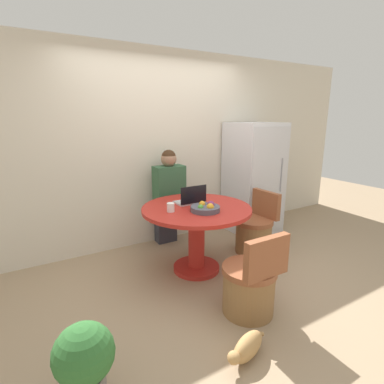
{
  "coord_description": "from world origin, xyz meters",
  "views": [
    {
      "loc": [
        -1.71,
        -2.38,
        1.74
      ],
      "look_at": [
        -0.05,
        0.42,
        0.91
      ],
      "focal_mm": 28.0,
      "sensor_mm": 36.0,
      "label": 1
    }
  ],
  "objects_px": {
    "refrigerator": "(253,178)",
    "person_seated": "(168,194)",
    "dining_table": "(197,225)",
    "chair_near_camera": "(250,286)",
    "potted_plant": "(84,360)",
    "cat": "(247,347)",
    "fruit_bowl": "(206,208)",
    "chair_right_side": "(255,232)",
    "laptop": "(191,199)"
  },
  "relations": [
    {
      "from": "person_seated",
      "to": "potted_plant",
      "type": "relative_size",
      "value": 2.45
    },
    {
      "from": "laptop",
      "to": "chair_right_side",
      "type": "bearing_deg",
      "value": 172.09
    },
    {
      "from": "chair_near_camera",
      "to": "person_seated",
      "type": "height_order",
      "value": "person_seated"
    },
    {
      "from": "chair_near_camera",
      "to": "fruit_bowl",
      "type": "distance_m",
      "value": 0.91
    },
    {
      "from": "person_seated",
      "to": "laptop",
      "type": "xyz_separation_m",
      "value": [
        -0.04,
        -0.67,
        0.09
      ]
    },
    {
      "from": "laptop",
      "to": "fruit_bowl",
      "type": "xyz_separation_m",
      "value": [
        -0.01,
        -0.34,
        -0.01
      ]
    },
    {
      "from": "dining_table",
      "to": "chair_near_camera",
      "type": "height_order",
      "value": "chair_near_camera"
    },
    {
      "from": "person_seated",
      "to": "chair_right_side",
      "type": "bearing_deg",
      "value": 137.39
    },
    {
      "from": "chair_near_camera",
      "to": "cat",
      "type": "xyz_separation_m",
      "value": [
        -0.37,
        -0.4,
        -0.17
      ]
    },
    {
      "from": "cat",
      "to": "fruit_bowl",
      "type": "bearing_deg",
      "value": -126.04
    },
    {
      "from": "laptop",
      "to": "refrigerator",
      "type": "bearing_deg",
      "value": -160.08
    },
    {
      "from": "cat",
      "to": "chair_near_camera",
      "type": "bearing_deg",
      "value": -150.62
    },
    {
      "from": "potted_plant",
      "to": "refrigerator",
      "type": "bearing_deg",
      "value": 31.27
    },
    {
      "from": "laptop",
      "to": "fruit_bowl",
      "type": "bearing_deg",
      "value": 87.58
    },
    {
      "from": "person_seated",
      "to": "cat",
      "type": "relative_size",
      "value": 2.98
    },
    {
      "from": "dining_table",
      "to": "fruit_bowl",
      "type": "relative_size",
      "value": 3.9
    },
    {
      "from": "person_seated",
      "to": "potted_plant",
      "type": "xyz_separation_m",
      "value": [
        -1.51,
        -1.9,
        -0.41
      ]
    },
    {
      "from": "person_seated",
      "to": "laptop",
      "type": "distance_m",
      "value": 0.67
    },
    {
      "from": "refrigerator",
      "to": "cat",
      "type": "bearing_deg",
      "value": -132.04
    },
    {
      "from": "laptop",
      "to": "chair_near_camera",
      "type": "bearing_deg",
      "value": 89.09
    },
    {
      "from": "potted_plant",
      "to": "chair_right_side",
      "type": "bearing_deg",
      "value": 25.17
    },
    {
      "from": "person_seated",
      "to": "fruit_bowl",
      "type": "xyz_separation_m",
      "value": [
        -0.05,
        -1.0,
        0.08
      ]
    },
    {
      "from": "cat",
      "to": "potted_plant",
      "type": "xyz_separation_m",
      "value": [
        -1.08,
        0.24,
        0.21
      ]
    },
    {
      "from": "fruit_bowl",
      "to": "potted_plant",
      "type": "relative_size",
      "value": 0.58
    },
    {
      "from": "fruit_bowl",
      "to": "refrigerator",
      "type": "bearing_deg",
      "value": 30.79
    },
    {
      "from": "chair_right_side",
      "to": "person_seated",
      "type": "height_order",
      "value": "person_seated"
    },
    {
      "from": "refrigerator",
      "to": "potted_plant",
      "type": "distance_m",
      "value": 3.4
    },
    {
      "from": "chair_near_camera",
      "to": "laptop",
      "type": "bearing_deg",
      "value": -91.05
    },
    {
      "from": "refrigerator",
      "to": "person_seated",
      "type": "distance_m",
      "value": 1.38
    },
    {
      "from": "dining_table",
      "to": "fruit_bowl",
      "type": "bearing_deg",
      "value": -88.32
    },
    {
      "from": "refrigerator",
      "to": "dining_table",
      "type": "bearing_deg",
      "value": -154.79
    },
    {
      "from": "chair_near_camera",
      "to": "cat",
      "type": "relative_size",
      "value": 1.79
    },
    {
      "from": "refrigerator",
      "to": "chair_right_side",
      "type": "distance_m",
      "value": 0.99
    },
    {
      "from": "refrigerator",
      "to": "chair_near_camera",
      "type": "relative_size",
      "value": 2.08
    },
    {
      "from": "refrigerator",
      "to": "dining_table",
      "type": "distance_m",
      "value": 1.6
    },
    {
      "from": "person_seated",
      "to": "cat",
      "type": "distance_m",
      "value": 2.28
    },
    {
      "from": "refrigerator",
      "to": "chair_near_camera",
      "type": "bearing_deg",
      "value": -131.87
    },
    {
      "from": "chair_near_camera",
      "to": "potted_plant",
      "type": "bearing_deg",
      "value": 6.08
    },
    {
      "from": "refrigerator",
      "to": "chair_near_camera",
      "type": "xyz_separation_m",
      "value": [
        -1.42,
        -1.59,
        -0.56
      ]
    },
    {
      "from": "dining_table",
      "to": "laptop",
      "type": "distance_m",
      "value": 0.3
    },
    {
      "from": "chair_right_side",
      "to": "laptop",
      "type": "distance_m",
      "value": 1.06
    },
    {
      "from": "refrigerator",
      "to": "person_seated",
      "type": "bearing_deg",
      "value": 173.43
    },
    {
      "from": "laptop",
      "to": "potted_plant",
      "type": "height_order",
      "value": "laptop"
    },
    {
      "from": "dining_table",
      "to": "person_seated",
      "type": "xyz_separation_m",
      "value": [
        0.06,
        0.83,
        0.17
      ]
    },
    {
      "from": "refrigerator",
      "to": "laptop",
      "type": "distance_m",
      "value": 1.5
    },
    {
      "from": "chair_near_camera",
      "to": "refrigerator",
      "type": "bearing_deg",
      "value": -132.0
    },
    {
      "from": "potted_plant",
      "to": "chair_near_camera",
      "type": "bearing_deg",
      "value": 6.21
    },
    {
      "from": "chair_near_camera",
      "to": "laptop",
      "type": "xyz_separation_m",
      "value": [
        0.02,
        1.08,
        0.54
      ]
    },
    {
      "from": "chair_near_camera",
      "to": "potted_plant",
      "type": "xyz_separation_m",
      "value": [
        -1.45,
        -0.16,
        0.04
      ]
    },
    {
      "from": "potted_plant",
      "to": "person_seated",
      "type": "bearing_deg",
      "value": 51.67
    }
  ]
}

